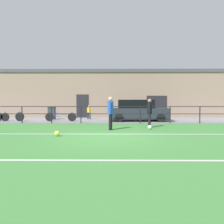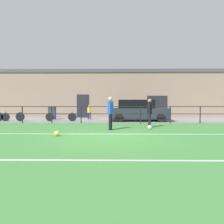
{
  "view_description": "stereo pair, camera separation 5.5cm",
  "coord_description": "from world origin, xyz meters",
  "px_view_note": "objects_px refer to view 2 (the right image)",
  "views": [
    {
      "loc": [
        0.26,
        -8.82,
        1.45
      ],
      "look_at": [
        0.12,
        3.76,
        0.86
      ],
      "focal_mm": 35.38,
      "sensor_mm": 36.0,
      "label": 1
    },
    {
      "loc": [
        0.31,
        -8.82,
        1.45
      ],
      "look_at": [
        0.12,
        3.76,
        0.86
      ],
      "focal_mm": 35.38,
      "sensor_mm": 36.0,
      "label": 2
    }
  ],
  "objects_px": {
    "player_goalkeeper": "(149,111)",
    "soccer_ball_match": "(150,127)",
    "player_striker": "(110,111)",
    "parked_car_red": "(138,111)",
    "bicycle_parked_0": "(9,117)",
    "trash_bin_0": "(52,113)",
    "soccer_ball_spare": "(57,133)",
    "bicycle_parked_3": "(61,117)",
    "spectator_child": "(89,111)"
  },
  "relations": [
    {
      "from": "bicycle_parked_0",
      "to": "bicycle_parked_3",
      "type": "height_order",
      "value": "bicycle_parked_0"
    },
    {
      "from": "player_goalkeeper",
      "to": "trash_bin_0",
      "type": "bearing_deg",
      "value": -121.19
    },
    {
      "from": "player_striker",
      "to": "parked_car_red",
      "type": "height_order",
      "value": "player_striker"
    },
    {
      "from": "player_goalkeeper",
      "to": "soccer_ball_spare",
      "type": "height_order",
      "value": "player_goalkeeper"
    },
    {
      "from": "soccer_ball_match",
      "to": "soccer_ball_spare",
      "type": "relative_size",
      "value": 0.96
    },
    {
      "from": "player_goalkeeper",
      "to": "trash_bin_0",
      "type": "height_order",
      "value": "player_goalkeeper"
    },
    {
      "from": "soccer_ball_spare",
      "to": "bicycle_parked_3",
      "type": "height_order",
      "value": "bicycle_parked_3"
    },
    {
      "from": "player_striker",
      "to": "trash_bin_0",
      "type": "distance_m",
      "value": 8.03
    },
    {
      "from": "bicycle_parked_0",
      "to": "soccer_ball_match",
      "type": "bearing_deg",
      "value": -24.9
    },
    {
      "from": "soccer_ball_spare",
      "to": "bicycle_parked_3",
      "type": "relative_size",
      "value": 0.1
    },
    {
      "from": "player_striker",
      "to": "soccer_ball_spare",
      "type": "xyz_separation_m",
      "value": [
        -2.21,
        -2.13,
        -0.86
      ]
    },
    {
      "from": "player_goalkeeper",
      "to": "soccer_ball_match",
      "type": "xyz_separation_m",
      "value": [
        -0.11,
        -0.78,
        -0.81
      ]
    },
    {
      "from": "soccer_ball_match",
      "to": "bicycle_parked_3",
      "type": "distance_m",
      "value": 7.31
    },
    {
      "from": "soccer_ball_spare",
      "to": "spectator_child",
      "type": "bearing_deg",
      "value": 87.75
    },
    {
      "from": "player_goalkeeper",
      "to": "spectator_child",
      "type": "height_order",
      "value": "player_goalkeeper"
    },
    {
      "from": "player_striker",
      "to": "parked_car_red",
      "type": "xyz_separation_m",
      "value": [
        1.94,
        5.03,
        -0.2
      ]
    },
    {
      "from": "bicycle_parked_0",
      "to": "bicycle_parked_3",
      "type": "relative_size",
      "value": 0.98
    },
    {
      "from": "player_goalkeeper",
      "to": "player_striker",
      "type": "relative_size",
      "value": 0.94
    },
    {
      "from": "player_goalkeeper",
      "to": "bicycle_parked_3",
      "type": "relative_size",
      "value": 0.71
    },
    {
      "from": "soccer_ball_match",
      "to": "soccer_ball_spare",
      "type": "bearing_deg",
      "value": -151.0
    },
    {
      "from": "spectator_child",
      "to": "player_striker",
      "type": "bearing_deg",
      "value": 99.83
    },
    {
      "from": "bicycle_parked_0",
      "to": "bicycle_parked_3",
      "type": "bearing_deg",
      "value": 0.0
    },
    {
      "from": "soccer_ball_spare",
      "to": "bicycle_parked_3",
      "type": "bearing_deg",
      "value": 102.51
    },
    {
      "from": "soccer_ball_spare",
      "to": "spectator_child",
      "type": "relative_size",
      "value": 0.2
    },
    {
      "from": "bicycle_parked_3",
      "to": "trash_bin_0",
      "type": "relative_size",
      "value": 2.27
    },
    {
      "from": "bicycle_parked_0",
      "to": "soccer_ball_spare",
      "type": "bearing_deg",
      "value": -52.07
    },
    {
      "from": "player_goalkeeper",
      "to": "soccer_ball_match",
      "type": "bearing_deg",
      "value": -1.67
    },
    {
      "from": "spectator_child",
      "to": "trash_bin_0",
      "type": "height_order",
      "value": "spectator_child"
    },
    {
      "from": "soccer_ball_spare",
      "to": "parked_car_red",
      "type": "xyz_separation_m",
      "value": [
        4.15,
        7.16,
        0.65
      ]
    },
    {
      "from": "soccer_ball_match",
      "to": "spectator_child",
      "type": "bearing_deg",
      "value": 121.9
    },
    {
      "from": "player_striker",
      "to": "bicycle_parked_3",
      "type": "relative_size",
      "value": 0.75
    },
    {
      "from": "spectator_child",
      "to": "trash_bin_0",
      "type": "relative_size",
      "value": 1.14
    },
    {
      "from": "soccer_ball_match",
      "to": "bicycle_parked_3",
      "type": "xyz_separation_m",
      "value": [
        -5.79,
        4.45,
        0.24
      ]
    },
    {
      "from": "player_striker",
      "to": "bicycle_parked_0",
      "type": "bearing_deg",
      "value": 64.49
    },
    {
      "from": "spectator_child",
      "to": "bicycle_parked_0",
      "type": "bearing_deg",
      "value": 12.17
    },
    {
      "from": "soccer_ball_match",
      "to": "bicycle_parked_0",
      "type": "bearing_deg",
      "value": 155.1
    },
    {
      "from": "player_goalkeeper",
      "to": "bicycle_parked_3",
      "type": "xyz_separation_m",
      "value": [
        -5.9,
        3.67,
        -0.57
      ]
    },
    {
      "from": "soccer_ball_match",
      "to": "spectator_child",
      "type": "relative_size",
      "value": 0.19
    },
    {
      "from": "bicycle_parked_0",
      "to": "player_goalkeeper",
      "type": "bearing_deg",
      "value": -20.74
    },
    {
      "from": "player_striker",
      "to": "soccer_ball_spare",
      "type": "height_order",
      "value": "player_striker"
    },
    {
      "from": "soccer_ball_match",
      "to": "bicycle_parked_0",
      "type": "distance_m",
      "value": 10.58
    },
    {
      "from": "bicycle_parked_0",
      "to": "bicycle_parked_3",
      "type": "distance_m",
      "value": 3.8
    },
    {
      "from": "player_striker",
      "to": "trash_bin_0",
      "type": "relative_size",
      "value": 1.7
    },
    {
      "from": "spectator_child",
      "to": "trash_bin_0",
      "type": "xyz_separation_m",
      "value": [
        -2.99,
        -0.19,
        -0.14
      ]
    },
    {
      "from": "bicycle_parked_0",
      "to": "parked_car_red",
      "type": "bearing_deg",
      "value": 2.06
    },
    {
      "from": "bicycle_parked_0",
      "to": "trash_bin_0",
      "type": "height_order",
      "value": "trash_bin_0"
    },
    {
      "from": "parked_car_red",
      "to": "trash_bin_0",
      "type": "height_order",
      "value": "parked_car_red"
    },
    {
      "from": "spectator_child",
      "to": "bicycle_parked_3",
      "type": "distance_m",
      "value": 2.65
    },
    {
      "from": "player_striker",
      "to": "soccer_ball_match",
      "type": "xyz_separation_m",
      "value": [
        2.06,
        0.24,
        -0.86
      ]
    },
    {
      "from": "soccer_ball_match",
      "to": "bicycle_parked_3",
      "type": "bearing_deg",
      "value": 142.44
    }
  ]
}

